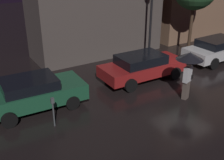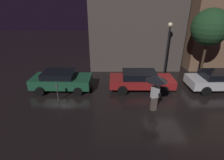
{
  "view_description": "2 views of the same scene",
  "coord_description": "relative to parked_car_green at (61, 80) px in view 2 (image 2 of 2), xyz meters",
  "views": [
    {
      "loc": [
        -9.9,
        -8.97,
        5.98
      ],
      "look_at": [
        -4.19,
        0.31,
        1.03
      ],
      "focal_mm": 45.0,
      "sensor_mm": 36.0,
      "label": 1
    },
    {
      "loc": [
        -3.72,
        -9.8,
        5.75
      ],
      "look_at": [
        -3.66,
        0.36,
        1.23
      ],
      "focal_mm": 28.0,
      "sensor_mm": 36.0,
      "label": 2
    }
  ],
  "objects": [
    {
      "name": "parked_car_white",
      "position": [
        11.25,
        -0.13,
        0.01
      ],
      "size": [
        4.6,
        1.98,
        1.37
      ],
      "rotation": [
        0.0,
        0.0,
        0.03
      ],
      "color": "silver",
      "rests_on": "ground"
    },
    {
      "name": "street_lamp_near",
      "position": [
        8.07,
        2.5,
        2.2
      ],
      "size": [
        0.39,
        0.39,
        4.39
      ],
      "color": "black",
      "rests_on": "ground"
    },
    {
      "name": "parked_car_green",
      "position": [
        0.0,
        0.0,
        0.0
      ],
      "size": [
        4.2,
        2.05,
        1.37
      ],
      "rotation": [
        0.0,
        0.0,
        -0.04
      ],
      "color": "#1E5638",
      "rests_on": "ground"
    },
    {
      "name": "parking_meter",
      "position": [
        0.21,
        -1.73,
        0.01
      ],
      "size": [
        0.12,
        0.1,
        1.2
      ],
      "color": "#4C5154",
      "rests_on": "ground"
    },
    {
      "name": "building_facade_left",
      "position": [
        5.74,
        4.98,
        3.57
      ],
      "size": [
        8.11,
        3.0,
        8.6
      ],
      "color": "#564C47",
      "rests_on": "ground"
    },
    {
      "name": "street_tree",
      "position": [
        10.76,
        1.79,
        3.36
      ],
      "size": [
        2.67,
        2.67,
        5.45
      ],
      "color": "#473323",
      "rests_on": "ground"
    },
    {
      "name": "parked_car_red",
      "position": [
        5.66,
        0.01,
        -0.01
      ],
      "size": [
        4.53,
        1.99,
        1.34
      ],
      "rotation": [
        0.0,
        0.0,
        -0.02
      ],
      "color": "maroon",
      "rests_on": "ground"
    },
    {
      "name": "pedestrian_with_umbrella",
      "position": [
        6.0,
        -2.71,
        1.03
      ],
      "size": [
        1.16,
        1.16,
        2.19
      ],
      "rotation": [
        0.0,
        0.0,
        3.47
      ],
      "color": "#66564C",
      "rests_on": "ground"
    },
    {
      "name": "ground_plane",
      "position": [
        7.26,
        -1.52,
        -0.73
      ],
      "size": [
        60.0,
        60.0,
        0.0
      ],
      "primitive_type": "plane",
      "color": "black"
    }
  ]
}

